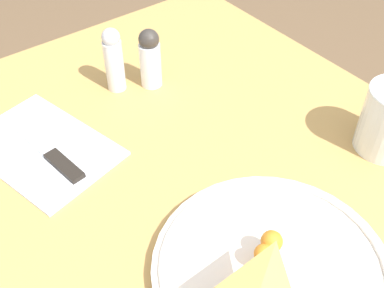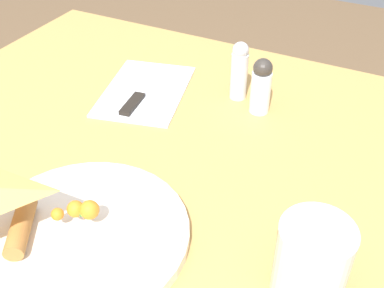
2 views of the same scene
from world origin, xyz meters
name	(u,v)px [view 1 (image 1 of 2)]	position (x,y,z in m)	size (l,w,h in m)	color
plate_pizza	(271,270)	(0.06, -0.05, 0.75)	(0.26, 0.26, 0.05)	silver
napkin_folded	(42,148)	(0.39, 0.06, 0.74)	(0.23, 0.18, 0.00)	silver
butter_knife	(45,149)	(0.39, 0.06, 0.74)	(0.18, 0.04, 0.01)	black
salt_shaker	(114,59)	(0.45, -0.09, 0.79)	(0.03, 0.03, 0.11)	silver
pepper_shaker	(150,58)	(0.43, -0.14, 0.78)	(0.03, 0.03, 0.10)	white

